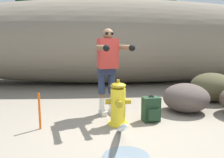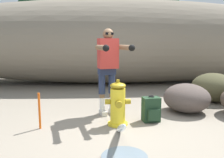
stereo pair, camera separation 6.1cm
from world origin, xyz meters
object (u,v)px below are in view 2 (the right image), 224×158
Objects in this scene: spare_backpack at (151,110)px; boulder_large at (214,87)px; fire_hydrant at (118,104)px; boulder_small at (187,98)px; utility_worker at (108,61)px; survey_stake at (39,111)px.

spare_backpack is 2.25m from boulder_large.
fire_hydrant is 1.67× the size of spare_backpack.
boulder_large is 1.25m from boulder_small.
boulder_small is at bearing 79.64° from utility_worker.
boulder_large is at bearing 117.86° from spare_backpack.
boulder_large reaches higher than boulder_small.
boulder_large is 1.13× the size of boulder_small.
spare_backpack is (0.61, 0.15, -0.14)m from fire_hydrant.
utility_worker is 2.80m from boulder_large.
fire_hydrant is at bearing -0.09° from utility_worker.
boulder_small is (-0.95, -0.81, -0.05)m from boulder_large.
boulder_small reaches higher than spare_backpack.
fire_hydrant is 0.91m from utility_worker.
utility_worker is (-0.15, 0.58, 0.68)m from fire_hydrant.
fire_hydrant is 0.48× the size of utility_worker.
fire_hydrant is 0.64m from spare_backpack.
utility_worker is 3.52× the size of spare_backpack.
fire_hydrant is 0.75× the size of boulder_large.
survey_stake is at bearing -156.29° from boulder_large.
boulder_large reaches higher than survey_stake.
fire_hydrant is 1.29m from survey_stake.
fire_hydrant is 1.61m from boulder_small.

